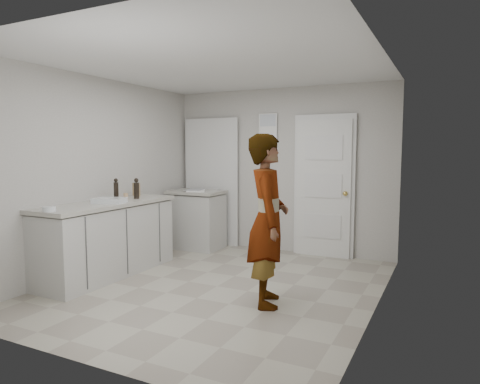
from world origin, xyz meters
The scene contains 12 objects.
ground centered at (0.00, 0.00, 0.00)m, with size 4.00×4.00×0.00m, color gray.
room_shell centered at (-0.17, 1.95, 1.02)m, with size 4.00×4.00×4.00m.
main_counter centered at (-1.45, -0.20, 0.43)m, with size 0.64×1.96×0.93m.
side_counter centered at (-1.25, 1.55, 0.43)m, with size 0.84×0.61×0.93m.
person centered at (0.73, -0.26, 0.86)m, with size 0.63×0.41×1.73m, color silver.
cake_mix_box centered at (-1.56, 0.49, 1.02)m, with size 0.11×0.05×0.18m, color #926D49.
spice_jar centered at (-1.37, 0.05, 0.97)m, with size 0.06×0.06×0.09m, color tan.
oil_cruet_a centered at (-1.34, 0.23, 1.06)m, with size 0.07×0.07×0.27m.
oil_cruet_b centered at (-1.53, 0.05, 1.06)m, with size 0.06×0.06×0.28m.
baking_dish centered at (-1.34, -0.27, 0.95)m, with size 0.42×0.35×0.06m.
egg_bowl centered at (-1.39, -1.10, 0.95)m, with size 0.13×0.13×0.05m.
papers centered at (-1.20, 1.46, 0.93)m, with size 0.28×0.36×0.01m, color white.
Camera 1 is at (2.36, -4.18, 1.57)m, focal length 32.00 mm.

